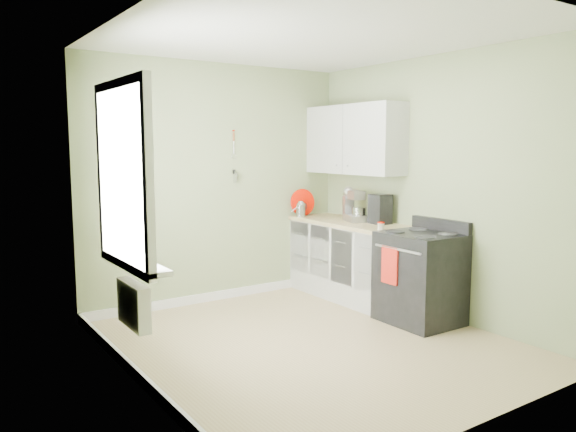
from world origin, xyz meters
TOP-DOWN VIEW (x-y plane):
  - floor at (0.00, 0.00)m, footprint 3.20×3.60m
  - ceiling at (0.00, 0.00)m, footprint 3.20×3.60m
  - wall_back at (0.00, 1.81)m, footprint 3.20×0.02m
  - wall_left at (-1.61, 0.00)m, footprint 0.02×3.60m
  - wall_right at (1.61, 0.00)m, footprint 0.02×3.60m
  - base_cabinets at (1.30, 1.00)m, footprint 0.60×1.60m
  - countertop at (1.29, 1.00)m, footprint 0.64×1.60m
  - upper_cabinets at (1.43, 1.10)m, footprint 0.35×1.40m
  - window at (-1.58, 0.30)m, footprint 0.06×1.14m
  - window_sill at (-1.51, 0.30)m, footprint 0.18×1.14m
  - radiator at (-1.54, 0.25)m, footprint 0.12×0.50m
  - wall_utensils at (0.20, 1.78)m, footprint 0.02×0.14m
  - stove at (1.28, -0.11)m, footprint 0.67×0.75m
  - stand_mixer at (1.33, 0.96)m, footprint 0.28×0.36m
  - kettle at (1.05, 1.65)m, footprint 0.20×0.11m
  - coffee_maker at (1.42, 0.64)m, footprint 0.20×0.22m
  - red_tray at (1.13, 1.72)m, footprint 0.34×0.08m
  - jar at (1.11, 0.30)m, footprint 0.08×0.08m
  - plant_a at (-1.50, 0.06)m, footprint 0.17×0.18m
  - plant_b at (-1.50, 0.35)m, footprint 0.21×0.22m
  - plant_c at (-1.50, 0.56)m, footprint 0.25×0.25m

SIDE VIEW (x-z plane):
  - floor at x=0.00m, z-range -0.02..0.00m
  - base_cabinets at x=1.30m, z-range 0.00..0.87m
  - stove at x=1.28m, z-range -0.05..0.98m
  - radiator at x=-1.54m, z-range 0.38..0.73m
  - window_sill at x=-1.51m, z-range 0.86..0.90m
  - countertop at x=1.29m, z-range 0.87..0.91m
  - jar at x=1.11m, z-range 0.91..0.99m
  - kettle at x=1.05m, z-range 0.91..1.11m
  - plant_a at x=-1.50m, z-range 0.90..1.18m
  - plant_b at x=-1.50m, z-range 0.90..1.21m
  - plant_c at x=-1.50m, z-range 0.90..1.21m
  - coffee_maker at x=1.42m, z-range 0.90..1.23m
  - red_tray at x=1.13m, z-range 0.91..1.25m
  - stand_mixer at x=1.33m, z-range 0.88..1.28m
  - wall_back at x=0.00m, z-range 0.00..2.70m
  - wall_left at x=-1.61m, z-range 0.00..2.70m
  - wall_right at x=1.61m, z-range 0.00..2.70m
  - window at x=-1.58m, z-range 0.83..2.27m
  - wall_utensils at x=0.20m, z-range 1.27..1.85m
  - upper_cabinets at x=1.43m, z-range 1.45..2.25m
  - ceiling at x=0.00m, z-range 2.70..2.72m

